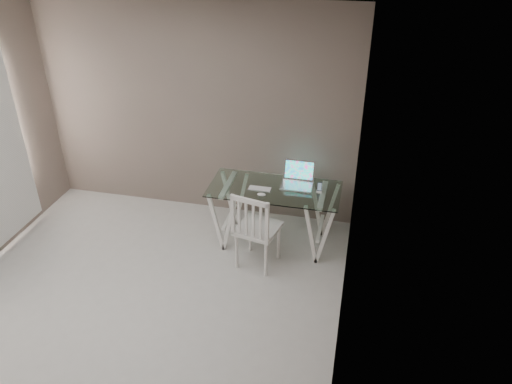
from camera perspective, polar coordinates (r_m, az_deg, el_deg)
room at (r=4.28m, az=-17.61°, el=2.98°), size 4.50×4.52×2.71m
desk at (r=5.88m, az=2.08°, el=-2.66°), size 1.50×0.70×0.75m
chair at (r=5.40m, az=-0.13°, el=-4.08°), size 0.52×0.52×0.96m
laptop at (r=5.78m, az=4.79°, el=1.47°), size 0.36×0.33×0.25m
keyboard at (r=5.68m, az=0.43°, el=0.38°), size 0.27×0.12×0.01m
mouse at (r=5.54m, az=0.62°, el=-0.28°), size 0.10×0.06×0.03m
phone_dock at (r=5.65m, az=7.26°, el=0.31°), size 0.06×0.06×0.12m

